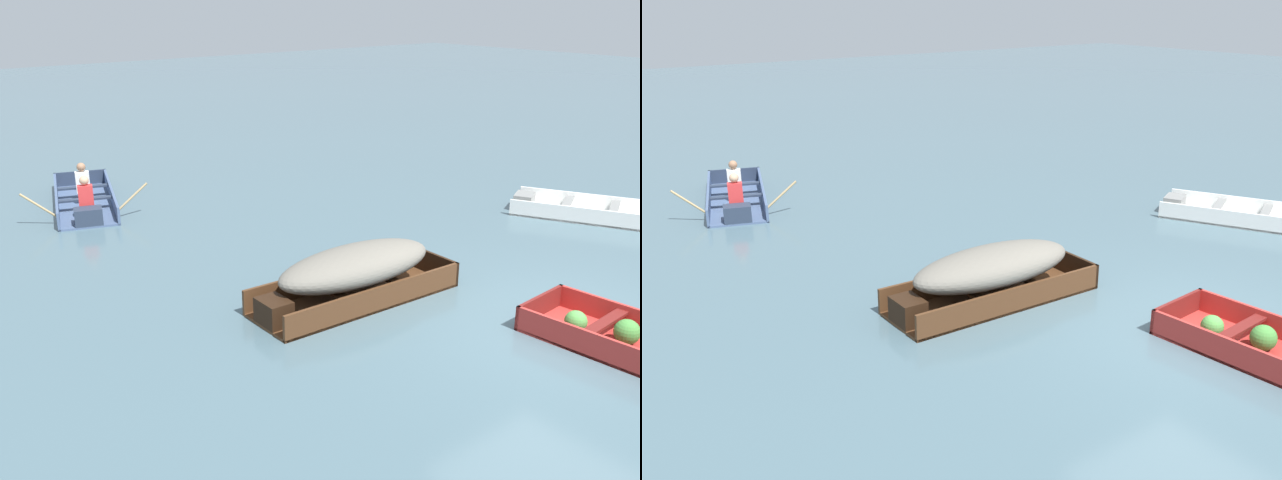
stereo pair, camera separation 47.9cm
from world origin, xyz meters
TOP-DOWN VIEW (x-y plane):
  - ground_plane at (0.00, 0.00)m, footprint 80.00×80.00m
  - skiff_white_near_moored at (4.69, 2.72)m, footprint 2.35×3.17m
  - skiff_dark_varnish_mid_moored at (-1.65, 2.41)m, footprint 3.23×1.15m
  - rowboat_slate_blue_with_crew at (-2.98, 9.46)m, footprint 2.57×3.56m

SIDE VIEW (x-z plane):
  - ground_plane at x=0.00m, z-range 0.00..0.00m
  - skiff_white_near_moored at x=4.69m, z-range -0.06..0.28m
  - rowboat_slate_blue_with_crew at x=-2.98m, z-range -0.28..0.64m
  - skiff_dark_varnish_mid_moored at x=-1.65m, z-range 0.06..0.89m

